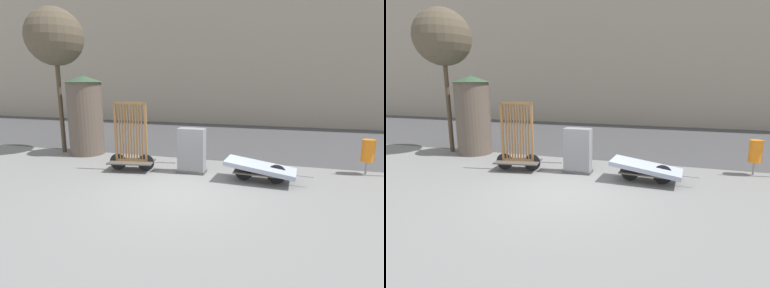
# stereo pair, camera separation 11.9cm
# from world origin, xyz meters

# --- Properties ---
(ground_plane) EXTENTS (60.00, 60.00, 0.00)m
(ground_plane) POSITION_xyz_m (0.00, 0.00, 0.00)
(ground_plane) COLOR slate
(road_strip) EXTENTS (56.00, 9.25, 0.01)m
(road_strip) POSITION_xyz_m (0.00, 7.95, 0.00)
(road_strip) COLOR #424244
(road_strip) RESTS_ON ground_plane
(building_facade) EXTENTS (48.00, 4.00, 14.58)m
(building_facade) POSITION_xyz_m (0.00, 14.58, 7.29)
(building_facade) COLOR #9E9384
(building_facade) RESTS_ON ground_plane
(bike_cart_with_bedframe) EXTENTS (2.13, 0.96, 2.15)m
(bike_cart_with_bedframe) POSITION_xyz_m (-1.97, 1.39, 0.73)
(bike_cart_with_bedframe) COLOR #4C4742
(bike_cart_with_bedframe) RESTS_ON ground_plane
(bike_cart_with_mattress) EXTENTS (2.39, 1.03, 0.61)m
(bike_cart_with_mattress) POSITION_xyz_m (1.98, 1.39, 0.39)
(bike_cart_with_mattress) COLOR #4C4742
(bike_cart_with_mattress) RESTS_ON ground_plane
(utility_cabinet) EXTENTS (0.87, 0.46, 1.38)m
(utility_cabinet) POSITION_xyz_m (-0.10, 1.71, 0.65)
(utility_cabinet) COLOR #4C4C4C
(utility_cabinet) RESTS_ON ground_plane
(trash_bin) EXTENTS (0.36, 0.36, 1.07)m
(trash_bin) POSITION_xyz_m (5.03, 2.98, 0.73)
(trash_bin) COLOR gray
(trash_bin) RESTS_ON ground_plane
(advertising_column) EXTENTS (1.44, 1.44, 2.99)m
(advertising_column) POSITION_xyz_m (-4.70, 2.98, 1.52)
(advertising_column) COLOR brown
(advertising_column) RESTS_ON ground_plane
(street_tree) EXTENTS (2.11, 2.11, 5.45)m
(street_tree) POSITION_xyz_m (-5.79, 2.98, 4.37)
(street_tree) COLOR #4C3D2D
(street_tree) RESTS_ON ground_plane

